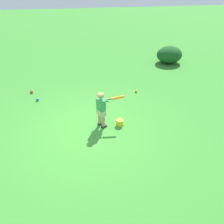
% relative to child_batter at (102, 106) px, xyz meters
% --- Properties ---
extents(ground_plane, '(40.00, 40.00, 0.00)m').
position_rel_child_batter_xyz_m(ground_plane, '(0.16, -0.42, -0.65)').
color(ground_plane, '#38842D').
extents(child_batter, '(0.33, 0.78, 1.08)m').
position_rel_child_batter_xyz_m(child_batter, '(0.00, 0.00, 0.00)').
color(child_batter, '#232328').
rests_on(child_batter, ground).
extents(play_ball_center_lawn, '(0.10, 0.10, 0.10)m').
position_rel_child_batter_xyz_m(play_ball_center_lawn, '(-2.27, -2.33, -0.60)').
color(play_ball_center_lawn, red).
rests_on(play_ball_center_lawn, ground).
extents(play_ball_near_batter, '(0.09, 0.09, 0.09)m').
position_rel_child_batter_xyz_m(play_ball_near_batter, '(-1.83, 1.40, -0.60)').
color(play_ball_near_batter, orange).
rests_on(play_ball_near_batter, ground).
extents(play_ball_by_bucket, '(0.10, 0.10, 0.10)m').
position_rel_child_batter_xyz_m(play_ball_by_bucket, '(-1.68, -2.04, -0.60)').
color(play_ball_by_bucket, blue).
rests_on(play_ball_by_bucket, ground).
extents(toy_bucket, '(0.22, 0.22, 0.19)m').
position_rel_child_batter_xyz_m(toy_bucket, '(0.03, 0.49, -0.55)').
color(toy_bucket, yellow).
rests_on(toy_bucket, ground).
extents(shrub_right_background, '(0.97, 1.16, 0.76)m').
position_rel_child_batter_xyz_m(shrub_right_background, '(-4.44, 3.52, -0.27)').
color(shrub_right_background, '#194C1E').
rests_on(shrub_right_background, ground).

